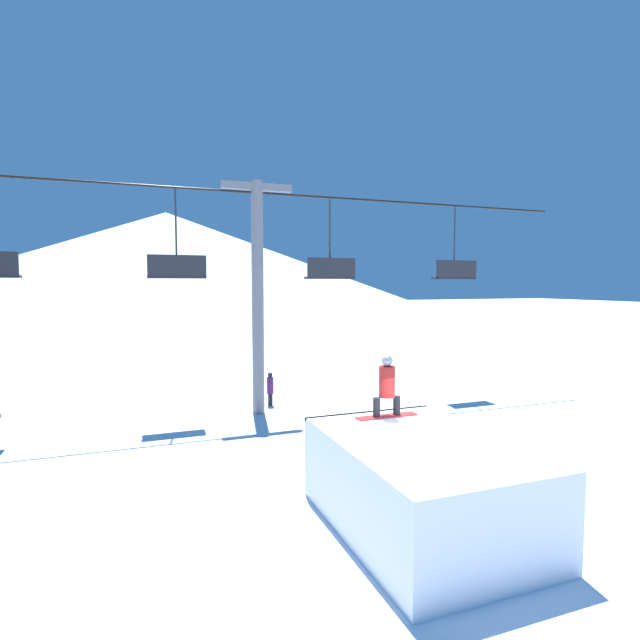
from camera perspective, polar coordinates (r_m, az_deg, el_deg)
name	(u,v)px	position (r m, az deg, el deg)	size (l,w,h in m)	color
ground_plane	(429,521)	(10.26, 12.34, -21.57)	(220.00, 220.00, 0.00)	white
mountain_ridge	(167,263)	(79.43, -17.10, 6.26)	(83.69, 83.69, 15.12)	silver
snow_ramp	(421,485)	(9.63, 11.49, -17.97)	(2.95, 4.33, 1.65)	white
snowboarder	(387,386)	(10.59, 7.66, -7.51)	(1.36, 0.33, 1.31)	#B22D2D
chairlift	(258,276)	(16.98, -7.13, 5.06)	(24.71, 0.44, 7.86)	slate
distant_skier	(270,388)	(18.35, -5.71, -7.71)	(0.24, 0.24, 1.23)	black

